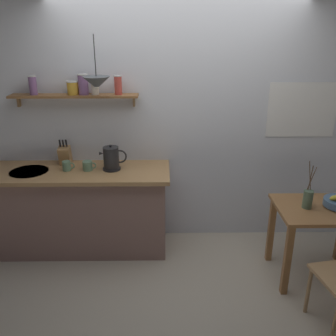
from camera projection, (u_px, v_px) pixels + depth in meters
The scene contains 11 objects.
ground_plane at pixel (178, 264), 3.78m from camera, with size 14.00×14.00×0.00m, color #BCB29E.
back_wall at pixel (196, 119), 3.91m from camera, with size 6.80×0.11×2.70m.
kitchen_counter at pixel (82, 209), 3.90m from camera, with size 1.83×0.63×0.91m.
wall_shelf at pixel (77, 90), 3.63m from camera, with size 1.26×0.20×0.33m.
dining_table at pixel (320, 222), 3.41m from camera, with size 0.81×0.62×0.73m.
twig_vase at pixel (308, 198), 3.32m from camera, with size 0.09×0.09×0.45m.
electric_kettle at pixel (112, 158), 3.70m from camera, with size 0.27×0.18×0.26m.
knife_block at pixel (65, 155), 3.84m from camera, with size 0.11×0.15×0.28m.
coffee_mug_by_sink at pixel (67, 166), 3.70m from camera, with size 0.12×0.08×0.10m.
coffee_mug_spare at pixel (88, 166), 3.71m from camera, with size 0.14×0.10×0.10m.
pendant_lamp at pixel (97, 83), 3.39m from camera, with size 0.25×0.25×0.48m.
Camera 1 is at (-0.15, -3.18, 2.26)m, focal length 39.67 mm.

